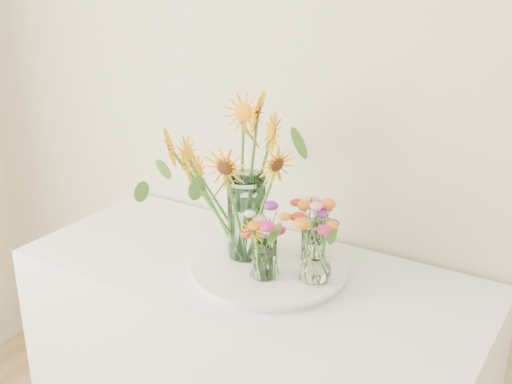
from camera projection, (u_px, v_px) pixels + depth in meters
tray at (269, 270)px, 1.86m from camera, size 0.43×0.43×0.02m
mason_jar at (247, 217)px, 1.87m from camera, size 0.15×0.15×0.26m
sunflower_bouquet at (246, 179)px, 1.83m from camera, size 0.91×0.91×0.49m
small_vase_a at (264, 259)px, 1.77m from camera, size 0.07×0.07×0.12m
wildflower_posy_a at (264, 244)px, 1.76m from camera, size 0.17×0.17×0.21m
small_vase_b at (316, 262)px, 1.75m from camera, size 0.09×0.09×0.12m
wildflower_posy_b at (316, 247)px, 1.73m from camera, size 0.20×0.20×0.21m
small_vase_c at (313, 241)px, 1.88m from camera, size 0.09×0.09×0.12m
wildflower_posy_c at (313, 227)px, 1.86m from camera, size 0.18×0.18×0.21m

